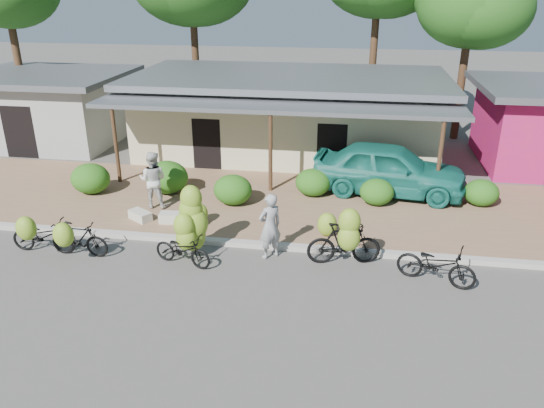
{
  "coord_description": "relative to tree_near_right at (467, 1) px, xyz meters",
  "views": [
    {
      "loc": [
        2.77,
        -11.05,
        6.94
      ],
      "look_at": [
        0.65,
        2.34,
        1.2
      ],
      "focal_mm": 35.0,
      "sensor_mm": 36.0,
      "label": 1
    }
  ],
  "objects": [
    {
      "name": "hedge_0",
      "position": [
        -13.4,
        -9.73,
        -5.46
      ],
      "size": [
        1.34,
        1.21,
        1.05
      ],
      "primitive_type": "ellipsoid",
      "color": "#1B5112",
      "rests_on": "sidewalk"
    },
    {
      "name": "vendor",
      "position": [
        -6.58,
        -13.12,
        -5.18
      ],
      "size": [
        0.8,
        0.77,
        1.85
      ],
      "primitive_type": "imported",
      "rotation": [
        0.0,
        0.0,
        3.85
      ],
      "color": "gray",
      "rests_on": "ground"
    },
    {
      "name": "hedge_2",
      "position": [
        -8.33,
        -9.93,
        -5.49
      ],
      "size": [
        1.27,
        1.14,
        0.99
      ],
      "primitive_type": "ellipsoid",
      "color": "#1B5112",
      "rests_on": "sidewalk"
    },
    {
      "name": "sack_far",
      "position": [
        -10.88,
        -11.61,
        -5.85
      ],
      "size": [
        0.84,
        0.73,
        0.28
      ],
      "primitive_type": "cube",
      "rotation": [
        0.0,
        0.0,
        -0.58
      ],
      "color": "beige",
      "rests_on": "sidewalk"
    },
    {
      "name": "bike_right",
      "position": [
        -4.59,
        -13.3,
        -5.36
      ],
      "size": [
        2.01,
        1.32,
        1.84
      ],
      "rotation": [
        0.0,
        0.0,
        1.75
      ],
      "color": "black",
      "rests_on": "ground"
    },
    {
      "name": "bike_far_right",
      "position": [
        -2.34,
        -13.78,
        -5.6
      ],
      "size": [
        2.05,
        1.27,
        1.02
      ],
      "rotation": [
        0.0,
        0.0,
        1.24
      ],
      "color": "black",
      "rests_on": "ground"
    },
    {
      "name": "bike_left",
      "position": [
        -11.7,
        -13.96,
        -5.53
      ],
      "size": [
        1.66,
        1.14,
        1.27
      ],
      "rotation": [
        0.0,
        0.0,
        1.53
      ],
      "color": "black",
      "rests_on": "ground"
    },
    {
      "name": "hedge_1",
      "position": [
        -10.79,
        -9.29,
        -5.42
      ],
      "size": [
        1.45,
        1.3,
        1.13
      ],
      "primitive_type": "ellipsoid",
      "color": "#1B5112",
      "rests_on": "sidewalk"
    },
    {
      "name": "curb",
      "position": [
        -7.31,
        -12.61,
        -6.03
      ],
      "size": [
        60.0,
        0.25,
        0.15
      ],
      "primitive_type": "cube",
      "color": "#A8A399",
      "rests_on": "ground"
    },
    {
      "name": "sidewalk",
      "position": [
        -7.31,
        -9.61,
        -6.05
      ],
      "size": [
        60.0,
        6.0,
        0.12
      ],
      "primitive_type": "cube",
      "color": "#8D674C",
      "rests_on": "ground"
    },
    {
      "name": "loose_banana_b",
      "position": [
        -9.15,
        -11.97,
        -5.65
      ],
      "size": [
        0.53,
        0.45,
        0.67
      ],
      "primitive_type": "ellipsoid",
      "color": "#92A529",
      "rests_on": "sidewalk"
    },
    {
      "name": "hedge_4",
      "position": [
        -3.67,
        -9.23,
        -5.55
      ],
      "size": [
        1.11,
        1.0,
        0.87
      ],
      "primitive_type": "ellipsoid",
      "color": "#1B5112",
      "rests_on": "sidewalk"
    },
    {
      "name": "bike_center",
      "position": [
        -8.7,
        -13.57,
        -5.28
      ],
      "size": [
        1.75,
        1.36,
        2.05
      ],
      "rotation": [
        0.0,
        0.0,
        1.3
      ],
      "color": "black",
      "rests_on": "ground"
    },
    {
      "name": "shop_grey",
      "position": [
        -18.31,
        -3.62,
        -4.49
      ],
      "size": [
        7.0,
        6.0,
        3.15
      ],
      "color": "#979893",
      "rests_on": "ground"
    },
    {
      "name": "hedge_3",
      "position": [
        -5.81,
        -8.75,
        -5.52
      ],
      "size": [
        1.2,
        1.08,
        0.94
      ],
      "primitive_type": "ellipsoid",
      "color": "#1B5112",
      "rests_on": "sidewalk"
    },
    {
      "name": "loose_banana_a",
      "position": [
        -9.0,
        -11.54,
        -5.67
      ],
      "size": [
        0.51,
        0.44,
        0.64
      ],
      "primitive_type": "ellipsoid",
      "color": "#92A529",
      "rests_on": "sidewalk"
    },
    {
      "name": "shop_main",
      "position": [
        -7.31,
        -3.68,
        -4.38
      ],
      "size": [
        13.0,
        8.5,
        3.35
      ],
      "color": "beige",
      "rests_on": "ground"
    },
    {
      "name": "hedge_5",
      "position": [
        -0.3,
        -8.77,
        -5.55
      ],
      "size": [
        1.12,
        1.0,
        0.87
      ],
      "primitive_type": "ellipsoid",
      "color": "#1B5112",
      "rests_on": "sidewalk"
    },
    {
      "name": "teal_van",
      "position": [
        -3.27,
        -8.12,
        -5.1
      ],
      "size": [
        5.39,
        2.72,
        1.76
      ],
      "primitive_type": "imported",
      "rotation": [
        0.0,
        0.0,
        1.44
      ],
      "color": "#186D60",
      "rests_on": "sidewalk"
    },
    {
      "name": "tree_near_right",
      "position": [
        0.0,
        0.0,
        0.0
      ],
      "size": [
        4.86,
        4.72,
        7.91
      ],
      "color": "#452E1B",
      "rests_on": "ground"
    },
    {
      "name": "bike_far_left",
      "position": [
        -12.77,
        -13.87,
        -5.56
      ],
      "size": [
        1.84,
        1.2,
        1.35
      ],
      "rotation": [
        0.0,
        0.0,
        1.57
      ],
      "color": "black",
      "rests_on": "ground"
    },
    {
      "name": "sack_near",
      "position": [
        -9.8,
        -11.62,
        -5.84
      ],
      "size": [
        0.88,
        0.47,
        0.3
      ],
      "primitive_type": "cube",
      "rotation": [
        0.0,
        0.0,
        0.08
      ],
      "color": "beige",
      "rests_on": "sidewalk"
    },
    {
      "name": "bystander",
      "position": [
        -10.8,
        -10.55,
        -5.05
      ],
      "size": [
        0.93,
        0.74,
        1.86
      ],
      "primitive_type": "imported",
      "rotation": [
        0.0,
        0.0,
        3.18
      ],
      "color": "beige",
      "rests_on": "sidewalk"
    },
    {
      "name": "ground",
      "position": [
        -7.31,
        -14.61,
        -6.11
      ],
      "size": [
        100.0,
        100.0,
        0.0
      ],
      "primitive_type": "plane",
      "color": "#514F4C",
      "rests_on": "ground"
    },
    {
      "name": "loose_banana_c",
      "position": [
        -5.13,
        -11.82,
        -5.63
      ],
      "size": [
        0.57,
        0.48,
        0.71
      ],
      "primitive_type": "ellipsoid",
      "color": "#92A529",
      "rests_on": "sidewalk"
    }
  ]
}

